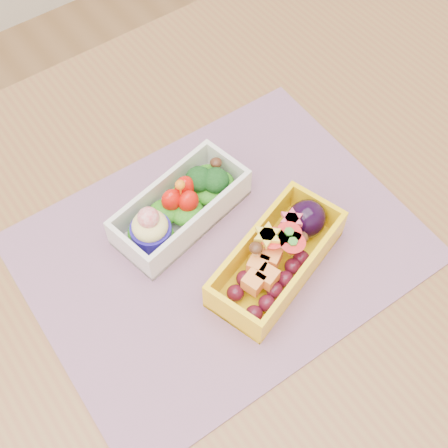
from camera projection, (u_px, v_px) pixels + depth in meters
ground at (224, 416)px, 1.35m from camera, size 3.00×3.00×0.00m
table at (224, 283)px, 0.81m from camera, size 1.20×0.80×0.75m
placemat at (221, 247)px, 0.72m from camera, size 0.45×0.35×0.00m
bento_white at (180, 207)px, 0.72m from camera, size 0.18×0.11×0.07m
bento_yellow at (279, 256)px, 0.68m from camera, size 0.19×0.13×0.06m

